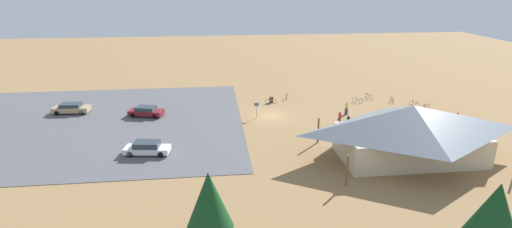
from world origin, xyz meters
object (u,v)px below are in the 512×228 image
at_px(bicycle_white_mid_cluster, 271,101).
at_px(visitor_crossing_yard, 347,108).
at_px(bicycle_orange_front_row, 392,100).
at_px(car_white_inner_stall, 147,148).
at_px(lot_sign, 257,108).
at_px(visitor_at_bikes, 340,118).
at_px(car_maroon_mid_lot, 146,111).
at_px(pine_east, 209,201).
at_px(car_tan_front_row, 71,108).
at_px(bicycle_black_edge_south, 426,107).
at_px(bicycle_red_yard_left, 414,103).
at_px(bike_pavilion, 411,129).
at_px(bicycle_yellow_near_porch, 287,97).
at_px(bicycle_purple_by_bin, 336,128).
at_px(visitor_by_pavilion, 348,122).
at_px(pine_center, 495,212).
at_px(trash_bin, 271,100).
at_px(bicycle_silver_yard_right, 357,100).
at_px(bicycle_green_lone_west, 369,96).

bearing_deg(bicycle_white_mid_cluster, visitor_crossing_yard, 147.84).
distance_m(bicycle_orange_front_row, car_white_inner_stall, 36.83).
distance_m(lot_sign, visitor_at_bikes, 10.85).
height_order(bicycle_orange_front_row, car_maroon_mid_lot, car_maroon_mid_lot).
bearing_deg(pine_east, car_maroon_mid_lot, -74.05).
bearing_deg(lot_sign, car_tan_front_row, -10.72).
relative_size(pine_east, car_white_inner_stall, 1.38).
relative_size(car_white_inner_stall, visitor_at_bikes, 2.65).
relative_size(bicycle_black_edge_south, bicycle_red_yard_left, 0.94).
bearing_deg(car_maroon_mid_lot, bike_pavilion, 150.71).
bearing_deg(bicycle_yellow_near_porch, visitor_crossing_yard, 130.01).
bearing_deg(bicycle_purple_by_bin, bike_pavilion, 122.07).
height_order(pine_east, visitor_by_pavilion, pine_east).
bearing_deg(bicycle_black_edge_south, bicycle_orange_front_row, -47.31).
relative_size(bike_pavilion, visitor_at_bikes, 9.15).
bearing_deg(bicycle_yellow_near_porch, pine_east, 71.90).
xyz_separation_m(bicycle_white_mid_cluster, visitor_at_bikes, (-7.32, 9.77, 0.59)).
bearing_deg(visitor_at_bikes, pine_center, 91.74).
distance_m(trash_bin, bicycle_black_edge_south, 22.10).
bearing_deg(visitor_crossing_yard, car_tan_front_row, -7.20).
distance_m(pine_east, bicycle_silver_yard_right, 39.57).
distance_m(pine_east, bicycle_yellow_near_porch, 37.92).
bearing_deg(bicycle_white_mid_cluster, pine_east, 75.14).
height_order(car_tan_front_row, visitor_by_pavilion, visitor_by_pavilion).
bearing_deg(bicycle_purple_by_bin, pine_center, 94.41).
height_order(bicycle_yellow_near_porch, car_tan_front_row, car_tan_front_row).
bearing_deg(car_maroon_mid_lot, bicycle_white_mid_cluster, -168.05).
relative_size(bicycle_purple_by_bin, visitor_crossing_yard, 0.70).
height_order(bicycle_green_lone_west, bicycle_silver_yard_right, bicycle_silver_yard_right).
distance_m(trash_bin, bicycle_green_lone_west, 15.28).
distance_m(visitor_by_pavilion, visitor_at_bikes, 1.63).
bearing_deg(bicycle_orange_front_row, bicycle_green_lone_west, -37.39).
relative_size(trash_bin, car_tan_front_row, 0.19).
bearing_deg(trash_bin, bicycle_silver_yard_right, 172.87).
relative_size(bicycle_white_mid_cluster, car_white_inner_stall, 0.34).
bearing_deg(bike_pavilion, bicycle_green_lone_west, -101.36).
height_order(bicycle_orange_front_row, bicycle_purple_by_bin, bicycle_orange_front_row).
distance_m(bike_pavilion, bicycle_silver_yard_right, 19.11).
xyz_separation_m(lot_sign, visitor_at_bikes, (-10.16, 3.77, -0.44)).
xyz_separation_m(bicycle_yellow_near_porch, car_white_inner_stall, (18.35, 18.10, 0.36)).
distance_m(lot_sign, bicycle_red_yard_left, 23.67).
distance_m(bike_pavilion, pine_center, 16.62).
relative_size(bike_pavilion, lot_sign, 7.68).
xyz_separation_m(lot_sign, bicycle_yellow_near_porch, (-5.60, -8.07, -1.03)).
distance_m(trash_bin, visitor_by_pavilion, 14.15).
relative_size(bicycle_red_yard_left, visitor_crossing_yard, 0.86).
height_order(bicycle_black_edge_south, bicycle_white_mid_cluster, bicycle_white_mid_cluster).
height_order(car_maroon_mid_lot, visitor_by_pavilion, visitor_by_pavilion).
xyz_separation_m(trash_bin, bicycle_red_yard_left, (-20.50, 3.90, -0.08)).
relative_size(bicycle_black_edge_south, car_maroon_mid_lot, 0.31).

